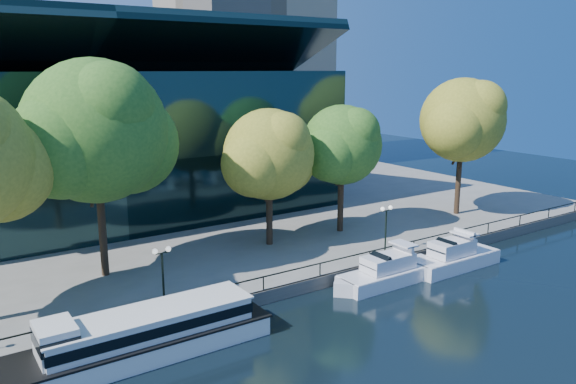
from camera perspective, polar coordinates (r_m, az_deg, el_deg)
ground at (r=38.10m, az=0.13°, el=-12.82°), size 160.00×160.00×0.00m
promenade at (r=69.52m, az=-16.95°, el=-1.20°), size 90.00×67.08×1.00m
railing at (r=39.85m, az=-2.52°, el=-8.63°), size 88.20×0.08×0.99m
convention_building at (r=62.70m, az=-19.65°, el=4.63°), size 50.00×24.57×21.43m
tour_boat at (r=34.11m, az=-15.34°, el=-13.93°), size 16.85×3.76×3.20m
cruiser_near at (r=44.36m, az=10.15°, el=-7.98°), size 10.27×2.64×2.97m
cruiser_far at (r=48.53m, az=16.28°, el=-6.41°), size 9.58×2.65×3.13m
tree_2 at (r=42.63m, az=-18.68°, el=5.60°), size 12.96×10.63×16.07m
tree_3 at (r=48.31m, az=-1.75°, el=3.66°), size 9.83×8.06×11.99m
tree_4 at (r=52.63m, az=5.65°, el=4.62°), size 9.31×7.64×12.03m
tree_5 at (r=61.53m, az=17.44°, el=6.81°), size 10.90×8.94×14.37m
lamp_1 at (r=37.37m, az=-12.65°, el=-7.06°), size 1.26×0.36×4.03m
lamp_2 at (r=47.73m, az=9.95°, el=-2.65°), size 1.26×0.36×4.03m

